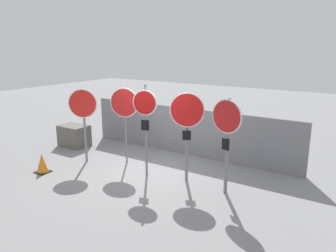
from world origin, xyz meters
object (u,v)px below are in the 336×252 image
Objects in this scene: stop_sign_1 at (124,106)px; traffic_cone_0 at (42,163)px; stop_sign_0 at (83,110)px; stop_sign_4 at (227,129)px; stop_sign_3 at (187,119)px; stop_sign_2 at (145,113)px; storage_crate at (74,136)px.

traffic_cone_0 is (-1.50, -1.90, -1.50)m from stop_sign_1.
stop_sign_0 is 0.97× the size of stop_sign_1.
stop_sign_0 is 4.52m from stop_sign_4.
stop_sign_0 is 0.96× the size of stop_sign_3.
stop_sign_3 reaches higher than stop_sign_0.
stop_sign_0 is 0.97× the size of stop_sign_4.
stop_sign_4 is at bearing -9.77° from stop_sign_2.
stop_sign_4 is (1.16, -0.15, -0.07)m from stop_sign_3.
traffic_cone_0 is 0.54× the size of storage_crate.
stop_sign_2 reaches higher than stop_sign_4.
stop_sign_0 is 2.26m from stop_sign_2.
stop_sign_1 is 4.22× the size of traffic_cone_0.
stop_sign_0 reaches higher than storage_crate.
storage_crate is (-6.12, 0.67, -1.25)m from stop_sign_4.
stop_sign_1 is 2.25m from stop_sign_3.
stop_sign_1 is at bearing 154.66° from stop_sign_3.
stop_sign_0 is at bearing -164.08° from stop_sign_4.
stop_sign_4 is 2.31× the size of storage_crate.
stop_sign_2 is (2.26, 0.10, 0.14)m from stop_sign_0.
traffic_cone_0 is at bearing -166.74° from stop_sign_2.
stop_sign_4 is at bearing -23.52° from stop_sign_1.
stop_sign_1 is 2.85m from traffic_cone_0.
stop_sign_3 is at bearing -23.33° from stop_sign_0.
stop_sign_3 is (1.09, 0.33, -0.09)m from stop_sign_2.
stop_sign_4 is at bearing -28.19° from stop_sign_3.
storage_crate is at bearing 118.54° from stop_sign_0.
stop_sign_1 is 1.26m from stop_sign_2.
stop_sign_3 is at bearing 24.80° from traffic_cone_0.
storage_crate is (-1.22, 2.25, 0.10)m from traffic_cone_0.
stop_sign_3 is 1.18m from stop_sign_4.
stop_sign_0 is 2.23× the size of storage_crate.
stop_sign_0 is at bearing 73.09° from traffic_cone_0.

